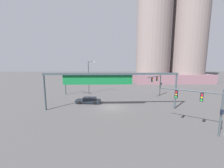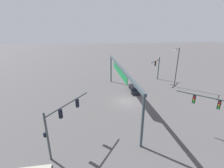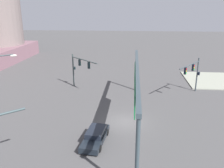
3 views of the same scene
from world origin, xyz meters
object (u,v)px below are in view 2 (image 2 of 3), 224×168
(traffic_signal_opposite_side, at_px, (220,110))
(traffic_signal_cross_street, at_px, (60,118))
(streetlamp_curved_arm, at_px, (177,65))
(sedan_car_approaching, at_px, (134,88))
(traffic_signal_near_corner, at_px, (157,66))

(traffic_signal_opposite_side, xyz_separation_m, traffic_signal_cross_street, (-1.04, -16.95, -0.10))
(traffic_signal_cross_street, relative_size, streetlamp_curved_arm, 0.63)
(traffic_signal_opposite_side, distance_m, sedan_car_approaching, 16.42)
(traffic_signal_cross_street, bearing_deg, traffic_signal_near_corner, -7.71)
(streetlamp_curved_arm, bearing_deg, traffic_signal_cross_street, -6.02)
(traffic_signal_near_corner, bearing_deg, streetlamp_curved_arm, 64.90)
(streetlamp_curved_arm, distance_m, sedan_car_approaching, 10.10)
(traffic_signal_near_corner, distance_m, traffic_signal_opposite_side, 21.67)
(traffic_signal_opposite_side, bearing_deg, traffic_signal_cross_street, 40.86)
(traffic_signal_near_corner, distance_m, sedan_car_approaching, 10.04)
(traffic_signal_cross_street, bearing_deg, traffic_signal_opposite_side, -57.89)
(streetlamp_curved_arm, bearing_deg, sedan_car_approaching, -35.91)
(traffic_signal_near_corner, bearing_deg, sedan_car_approaching, -3.41)
(traffic_signal_opposite_side, bearing_deg, sedan_car_approaching, -27.78)
(traffic_signal_near_corner, relative_size, traffic_signal_cross_street, 1.04)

